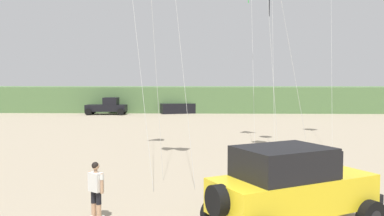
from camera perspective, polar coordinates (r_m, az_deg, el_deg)
name	(u,v)px	position (r m, az deg, el deg)	size (l,w,h in m)	color
dune_ridge	(170,99)	(54.46, -3.09, 1.29)	(90.00, 9.36, 3.13)	#567A47
jeep	(291,186)	(11.46, 13.43, -10.36)	(4.99, 4.16, 2.26)	yellow
person_watching	(96,187)	(12.40, -13.01, -10.52)	(0.53, 0.45, 1.67)	tan
distant_pickup	(108,106)	(49.20, -11.49, 0.21)	(4.63, 2.42, 1.98)	black
distant_sedan	(178,108)	(49.91, -1.90, -0.05)	(4.20, 1.70, 1.20)	black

